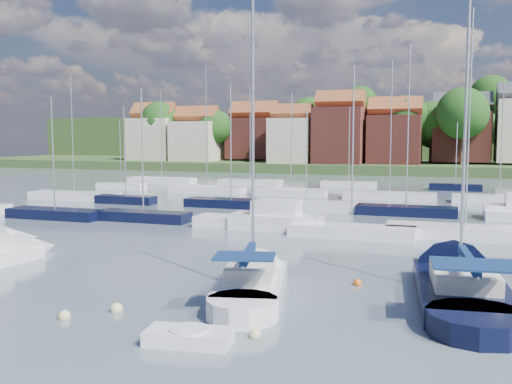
% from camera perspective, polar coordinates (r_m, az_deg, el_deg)
% --- Properties ---
extents(ground, '(260.00, 260.00, 0.00)m').
position_cam_1_polar(ground, '(62.01, 12.12, -1.10)').
color(ground, '#4A5B65').
rests_on(ground, ground).
extents(sailboat_left, '(3.12, 9.31, 12.56)m').
position_cam_1_polar(sailboat_left, '(35.47, -24.05, -5.86)').
color(sailboat_left, white).
rests_on(sailboat_left, ground).
extents(sailboat_centre, '(5.15, 11.09, 14.62)m').
position_cam_1_polar(sailboat_centre, '(27.05, -0.14, -8.88)').
color(sailboat_centre, white).
rests_on(sailboat_centre, ground).
extents(sailboat_navy, '(5.09, 14.19, 19.11)m').
position_cam_1_polar(sailboat_navy, '(28.58, 19.35, -8.43)').
color(sailboat_navy, black).
rests_on(sailboat_navy, ground).
extents(tender, '(3.12, 1.75, 0.64)m').
position_cam_1_polar(tender, '(20.34, -6.75, -14.20)').
color(tender, white).
rests_on(tender, ground).
extents(buoy_b, '(0.49, 0.49, 0.49)m').
position_cam_1_polar(buoy_b, '(24.06, -18.61, -11.92)').
color(buoy_b, beige).
rests_on(buoy_b, ground).
extents(buoy_c, '(0.52, 0.52, 0.52)m').
position_cam_1_polar(buoy_c, '(24.41, -13.76, -11.53)').
color(buoy_c, beige).
rests_on(buoy_c, ground).
extents(buoy_d, '(0.45, 0.45, 0.45)m').
position_cam_1_polar(buoy_d, '(20.93, -0.12, -14.30)').
color(buoy_d, beige).
rests_on(buoy_d, ground).
extents(buoy_e, '(0.43, 0.43, 0.43)m').
position_cam_1_polar(buoy_e, '(28.12, 10.12, -9.16)').
color(buoy_e, '#D85914').
rests_on(buoy_e, ground).
extents(buoy_h, '(0.42, 0.42, 0.42)m').
position_cam_1_polar(buoy_h, '(25.91, 1.80, -10.35)').
color(buoy_h, beige).
rests_on(buoy_h, ground).
extents(marina_field, '(79.62, 41.41, 15.93)m').
position_cam_1_polar(marina_field, '(56.97, 13.47, -1.28)').
color(marina_field, white).
rests_on(marina_field, ground).
extents(far_shore_town, '(212.46, 90.00, 22.27)m').
position_cam_1_polar(far_shore_town, '(153.96, 17.02, 4.45)').
color(far_shore_town, '#374824').
rests_on(far_shore_town, ground).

